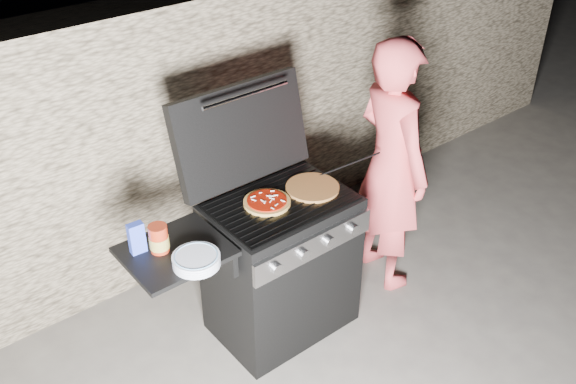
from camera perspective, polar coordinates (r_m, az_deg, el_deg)
ground at (r=4.10m, az=-0.56°, el=-11.45°), size 50.00×50.00×0.00m
stone_wall at (r=4.29m, az=-9.39°, el=5.18°), size 8.00×0.35×1.80m
gas_grill at (r=3.68m, az=-3.68°, el=-8.07°), size 1.34×0.79×0.91m
pizza_topped at (r=3.49m, az=-1.88°, el=-0.85°), size 0.33×0.33×0.03m
pizza_plain at (r=3.62m, az=2.19°, el=0.40°), size 0.36×0.36×0.02m
sauce_jar at (r=3.20m, az=-11.42°, el=-4.06°), size 0.12×0.12×0.15m
blue_carton at (r=3.21m, az=-13.30°, el=-4.00°), size 0.08×0.05×0.17m
plate_stack at (r=3.11m, az=-8.15°, el=-6.01°), size 0.30×0.30×0.05m
person at (r=4.03m, az=9.14°, el=2.29°), size 0.50×0.67×1.68m
tongs at (r=3.79m, az=5.46°, el=2.41°), size 0.39×0.13×0.08m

